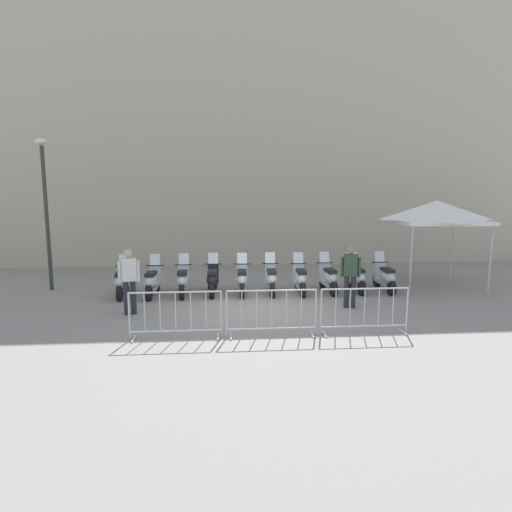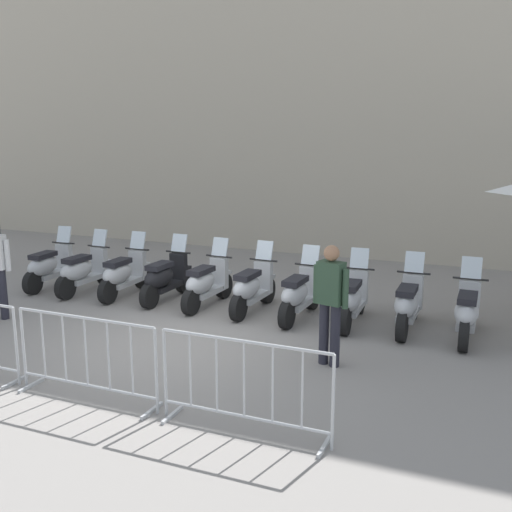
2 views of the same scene
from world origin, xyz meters
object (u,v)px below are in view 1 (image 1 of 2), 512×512
officer_mid_plaza (129,278)px  barrier_segment_1 (272,314)px  motorcycle_7 (329,278)px  motorcycle_4 (242,280)px  motorcycle_1 (152,282)px  motorcycle_2 (183,281)px  motorcycle_5 (271,279)px  motorcycle_9 (385,278)px  motorcycle_0 (122,282)px  barrier_segment_0 (176,316)px  canopy_tent (436,212)px  barrier_segment_2 (364,312)px  officer_near_row_end (350,273)px  motorcycle_8 (356,278)px  street_lamp (45,198)px  motorcycle_6 (300,279)px  motorcycle_3 (213,280)px

officer_mid_plaza → barrier_segment_1: bearing=-26.3°
motorcycle_7 → officer_mid_plaza: size_ratio=1.00×
motorcycle_4 → barrier_segment_1: motorcycle_4 is taller
motorcycle_1 → motorcycle_2: size_ratio=1.00×
motorcycle_5 → motorcycle_9: same height
motorcycle_0 → barrier_segment_0: (2.30, -3.88, 0.07)m
motorcycle_4 → motorcycle_9: same height
motorcycle_4 → canopy_tent: canopy_tent is taller
barrier_segment_2 → motorcycle_7: bearing=90.6°
motorcycle_0 → motorcycle_5: bearing=4.2°
motorcycle_7 → motorcycle_0: bearing=-176.0°
motorcycle_1 → officer_near_row_end: bearing=-13.7°
motorcycle_8 → barrier_segment_2: bearing=-101.8°
motorcycle_9 → barrier_segment_0: motorcycle_9 is taller
street_lamp → motorcycle_4: bearing=-6.4°
barrier_segment_0 → barrier_segment_1: bearing=3.6°
motorcycle_0 → street_lamp: street_lamp is taller
officer_mid_plaza → canopy_tent: 10.30m
motorcycle_1 → motorcycle_4: (2.76, 0.25, 0.00)m
motorcycle_6 → barrier_segment_1: motorcycle_6 is taller
barrier_segment_0 → canopy_tent: size_ratio=0.69×
motorcycle_1 → street_lamp: bearing=164.9°
canopy_tent → officer_near_row_end: bearing=-140.2°
motorcycle_9 → barrier_segment_0: (-6.01, -4.42, 0.07)m
motorcycle_6 → officer_near_row_end: officer_near_row_end is taller
motorcycle_9 → barrier_segment_1: motorcycle_9 is taller
motorcycle_5 → street_lamp: 7.68m
motorcycle_5 → canopy_tent: bearing=12.6°
motorcycle_0 → street_lamp: (-2.61, 0.97, 2.55)m
motorcycle_8 → street_lamp: bearing=177.6°
barrier_segment_1 → motorcycle_0: bearing=139.6°
motorcycle_2 → motorcycle_5: same height
motorcycle_2 → officer_mid_plaza: size_ratio=1.00×
motorcycle_0 → barrier_segment_0: bearing=-59.4°
motorcycle_5 → motorcycle_3: bearing=-177.5°
barrier_segment_2 → motorcycle_1: bearing=146.9°
barrier_segment_1 → street_lamp: (-7.01, 4.72, 2.48)m
motorcycle_1 → canopy_tent: canopy_tent is taller
officer_near_row_end → motorcycle_8: bearing=70.8°
motorcycle_1 → barrier_segment_1: motorcycle_1 is taller
motorcycle_2 → motorcycle_5: size_ratio=1.00×
street_lamp → barrier_segment_2: bearing=-26.7°
motorcycle_7 → motorcycle_1: bearing=-175.5°
motorcycle_0 → barrier_segment_1: (4.40, -3.75, 0.07)m
barrier_segment_2 → motorcycle_5: bearing=115.6°
motorcycle_3 → barrier_segment_1: 4.33m
motorcycle_7 → motorcycle_8: same height
motorcycle_4 → motorcycle_7: size_ratio=1.00×
motorcycle_2 → motorcycle_3: 0.92m
motorcycle_7 → motorcycle_8: size_ratio=1.00×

